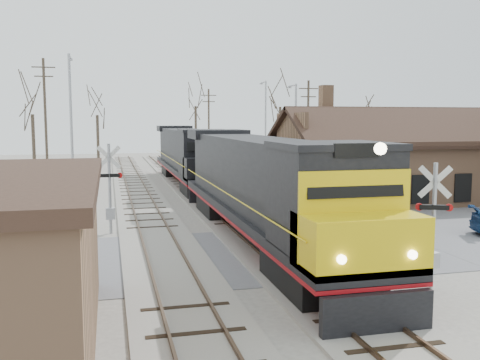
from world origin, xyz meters
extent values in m
plane|color=#A39E94|center=(0.00, 0.00, 0.00)|extent=(140.00, 140.00, 0.00)
cube|color=#5D5D62|center=(0.00, 0.00, 0.01)|extent=(60.00, 9.00, 0.03)
cube|color=#A39E94|center=(0.00, 15.00, 0.06)|extent=(3.40, 90.00, 0.12)
cube|color=#473323|center=(-0.72, 15.00, 0.17)|extent=(0.08, 90.00, 0.14)
cube|color=#473323|center=(0.72, 15.00, 0.17)|extent=(0.08, 90.00, 0.14)
cube|color=#A39E94|center=(-4.50, 15.00, 0.06)|extent=(3.40, 90.00, 0.12)
cube|color=#473323|center=(-5.22, 15.00, 0.17)|extent=(0.08, 90.00, 0.14)
cube|color=#473323|center=(-3.78, 15.00, 0.17)|extent=(0.08, 90.00, 0.14)
cube|color=#A27453|center=(12.00, 12.00, 2.00)|extent=(14.00, 8.00, 4.00)
cube|color=black|center=(12.00, 12.00, 4.10)|extent=(15.20, 9.20, 0.30)
cube|color=black|center=(12.00, 9.70, 5.10)|extent=(15.00, 4.71, 2.66)
cube|color=black|center=(12.00, 14.30, 5.10)|extent=(15.00, 4.71, 2.66)
cube|color=#A27453|center=(8.00, 13.50, 6.80)|extent=(0.80, 0.80, 2.20)
cube|color=black|center=(0.00, -5.10, 0.60)|extent=(2.75, 4.40, 1.10)
cube|color=black|center=(0.00, 9.19, 0.60)|extent=(2.75, 4.40, 1.10)
cube|color=black|center=(0.00, 2.04, 1.48)|extent=(3.30, 21.99, 0.38)
cube|color=maroon|center=(0.00, 2.04, 1.24)|extent=(3.32, 21.99, 0.13)
cube|color=black|center=(0.00, 3.42, 3.19)|extent=(2.86, 15.94, 3.08)
cube|color=black|center=(0.00, -6.09, 3.19)|extent=(3.30, 3.08, 3.08)
cube|color=#DEBD0B|center=(0.00, -7.96, 2.25)|extent=(3.30, 1.98, 1.54)
cube|color=black|center=(0.00, -9.05, 0.60)|extent=(3.08, 0.25, 1.10)
cylinder|color=#FFF2CC|center=(0.00, -8.97, 4.84)|extent=(0.31, 0.10, 0.31)
cube|color=black|center=(0.00, 17.38, 0.60)|extent=(2.75, 4.40, 1.10)
cube|color=black|center=(0.00, 31.68, 0.60)|extent=(2.75, 4.40, 1.10)
cube|color=black|center=(0.00, 24.53, 1.48)|extent=(3.30, 21.99, 0.38)
cube|color=maroon|center=(0.00, 24.53, 1.24)|extent=(3.32, 21.99, 0.13)
cube|color=black|center=(0.00, 25.91, 3.19)|extent=(2.86, 15.94, 3.08)
cube|color=black|center=(0.00, 16.40, 3.19)|extent=(3.30, 3.08, 3.08)
cube|color=black|center=(0.00, 14.53, 2.25)|extent=(3.30, 1.98, 1.54)
cube|color=black|center=(0.00, 13.44, 0.60)|extent=(3.08, 0.25, 1.10)
cylinder|color=#A5A8AD|center=(3.73, -5.79, 2.08)|extent=(0.15, 0.15, 4.17)
cube|color=silver|center=(3.73, -5.79, 3.54)|extent=(1.02, 0.45, 1.09)
cube|color=silver|center=(3.73, -5.79, 3.54)|extent=(1.02, 0.45, 1.09)
cube|color=black|center=(3.73, -5.79, 2.71)|extent=(0.92, 0.50, 0.16)
cylinder|color=#B20C0C|center=(3.30, -5.61, 2.71)|extent=(0.26, 0.17, 0.25)
cylinder|color=#B20C0C|center=(4.16, -5.97, 2.71)|extent=(0.26, 0.17, 0.25)
cube|color=#A5A8AD|center=(3.73, -5.79, 0.94)|extent=(0.42, 0.31, 0.52)
cylinder|color=#A5A8AD|center=(-6.57, 5.50, 2.21)|extent=(0.15, 0.15, 4.41)
cube|color=silver|center=(-6.57, 5.50, 3.75)|extent=(1.15, 0.06, 1.15)
cube|color=silver|center=(-6.57, 5.50, 3.75)|extent=(1.15, 0.06, 1.15)
cube|color=black|center=(-6.57, 5.50, 2.87)|extent=(1.00, 0.17, 0.17)
cylinder|color=#B20C0C|center=(-6.07, 5.49, 2.87)|extent=(0.27, 0.09, 0.26)
cylinder|color=#B20C0C|center=(-7.06, 5.51, 2.87)|extent=(0.27, 0.09, 0.26)
cube|color=#A5A8AD|center=(-6.57, 5.50, 0.99)|extent=(0.44, 0.33, 0.55)
cylinder|color=#A5A8AD|center=(-8.90, 15.59, 4.89)|extent=(0.18, 0.18, 9.79)
cylinder|color=#A5A8AD|center=(-8.90, 16.49, 9.69)|extent=(0.12, 1.80, 0.12)
cube|color=#A5A8AD|center=(-8.90, 17.29, 9.59)|extent=(0.25, 0.50, 0.12)
cylinder|color=#A5A8AD|center=(8.01, 19.60, 4.20)|extent=(0.18, 0.18, 8.40)
cylinder|color=#A5A8AD|center=(8.01, 20.50, 8.30)|extent=(0.12, 1.80, 0.12)
cube|color=#A5A8AD|center=(8.01, 21.30, 8.20)|extent=(0.25, 0.50, 0.12)
cylinder|color=#A5A8AD|center=(9.56, 33.27, 4.80)|extent=(0.18, 0.18, 9.60)
cylinder|color=#A5A8AD|center=(9.56, 34.17, 9.50)|extent=(0.12, 1.80, 0.12)
cube|color=#A5A8AD|center=(9.56, 34.97, 9.40)|extent=(0.25, 0.50, 0.12)
cylinder|color=#382D23|center=(-12.01, 29.93, 5.50)|extent=(0.24, 0.24, 11.00)
cube|color=#382D23|center=(-12.01, 29.93, 10.20)|extent=(2.00, 0.10, 0.10)
cube|color=#382D23|center=(-12.01, 29.93, 9.40)|extent=(1.60, 0.10, 0.10)
cylinder|color=#382D23|center=(6.05, 47.15, 4.74)|extent=(0.24, 0.24, 9.48)
cube|color=#382D23|center=(6.05, 47.15, 8.68)|extent=(2.00, 0.10, 0.10)
cube|color=#382D23|center=(6.05, 47.15, 7.88)|extent=(1.60, 0.10, 0.10)
cylinder|color=#382D23|center=(12.83, 29.41, 4.72)|extent=(0.24, 0.24, 9.43)
cube|color=#382D23|center=(12.83, 29.41, 8.63)|extent=(2.00, 0.10, 0.10)
cube|color=#382D23|center=(12.83, 29.41, 7.83)|extent=(1.60, 0.10, 0.10)
cylinder|color=#382D23|center=(-13.38, 32.13, 3.03)|extent=(0.32, 0.32, 6.07)
cylinder|color=#382D23|center=(-7.72, 40.69, 3.04)|extent=(0.32, 0.32, 6.08)
cylinder|color=#382D23|center=(4.66, 49.13, 3.67)|extent=(0.32, 0.32, 7.35)
cylinder|color=#382D23|center=(13.08, 39.16, 3.54)|extent=(0.32, 0.32, 7.07)
cylinder|color=#382D23|center=(22.68, 36.62, 2.62)|extent=(0.32, 0.32, 5.24)
camera|label=1|loc=(-6.55, -21.02, 5.55)|focal=40.00mm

